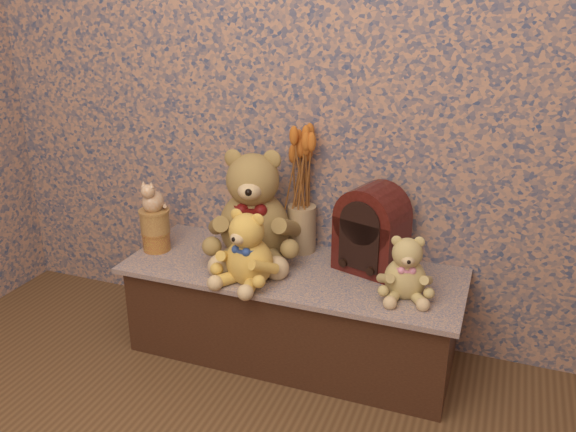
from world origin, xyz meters
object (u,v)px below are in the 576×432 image
(teddy_small, at_px, (406,264))
(ceramic_vase, at_px, (302,228))
(cat_figurine, at_px, (153,195))
(teddy_medium, at_px, (249,244))
(cathedral_radio, at_px, (372,228))
(teddy_large, at_px, (254,200))
(biscuit_tin_lower, at_px, (156,241))

(teddy_small, bearing_deg, ceramic_vase, 138.91)
(ceramic_vase, bearing_deg, cat_figurine, -159.72)
(teddy_medium, xyz_separation_m, cathedral_radio, (0.40, 0.26, 0.02))
(cathedral_radio, height_order, ceramic_vase, cathedral_radio)
(teddy_medium, relative_size, cat_figurine, 2.20)
(teddy_large, distance_m, ceramic_vase, 0.25)
(teddy_large, bearing_deg, teddy_small, -27.34)
(teddy_medium, bearing_deg, teddy_large, 120.14)
(teddy_large, bearing_deg, ceramic_vase, 17.84)
(teddy_medium, height_order, ceramic_vase, teddy_medium)
(cathedral_radio, xyz_separation_m, ceramic_vase, (-0.31, 0.07, -0.07))
(cathedral_radio, relative_size, biscuit_tin_lower, 3.03)
(teddy_small, bearing_deg, cathedral_radio, 120.00)
(teddy_medium, bearing_deg, biscuit_tin_lower, 177.51)
(teddy_small, height_order, biscuit_tin_lower, teddy_small)
(teddy_medium, xyz_separation_m, teddy_small, (0.57, 0.09, -0.03))
(teddy_medium, bearing_deg, teddy_small, 20.73)
(ceramic_vase, bearing_deg, teddy_small, -26.46)
(teddy_small, relative_size, cat_figurine, 1.80)
(teddy_small, height_order, cat_figurine, cat_figurine)
(teddy_small, relative_size, cathedral_radio, 0.72)
(ceramic_vase, xyz_separation_m, biscuit_tin_lower, (-0.57, -0.21, -0.06))
(teddy_small, xyz_separation_m, cat_figurine, (-1.05, 0.03, 0.12))
(biscuit_tin_lower, height_order, cat_figurine, cat_figurine)
(ceramic_vase, bearing_deg, biscuit_tin_lower, -159.72)
(cathedral_radio, bearing_deg, teddy_medium, -129.98)
(teddy_large, distance_m, teddy_small, 0.66)
(teddy_large, relative_size, cat_figurine, 3.52)
(teddy_small, relative_size, ceramic_vase, 1.26)
(teddy_small, distance_m, biscuit_tin_lower, 1.05)
(ceramic_vase, bearing_deg, teddy_medium, -105.26)
(cathedral_radio, bearing_deg, teddy_small, -28.47)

